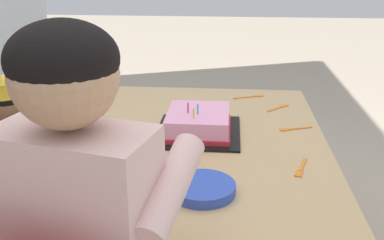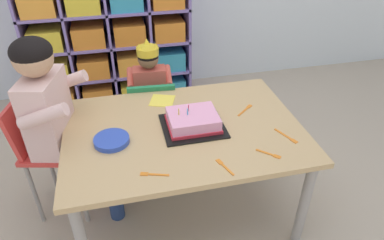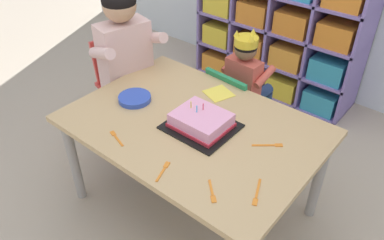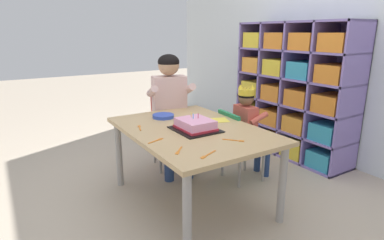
% 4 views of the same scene
% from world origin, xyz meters
% --- Properties ---
extents(ground, '(16.00, 16.00, 0.00)m').
position_xyz_m(ground, '(0.00, 0.00, 0.00)').
color(ground, tan).
extents(classroom_back_wall, '(5.59, 0.10, 2.69)m').
position_xyz_m(classroom_back_wall, '(0.00, 1.69, 1.35)').
color(classroom_back_wall, silver).
rests_on(classroom_back_wall, ground).
extents(storage_cubby_shelf, '(1.32, 0.39, 1.36)m').
position_xyz_m(storage_cubby_shelf, '(-0.33, 1.43, 0.65)').
color(storage_cubby_shelf, '#7F6BB2').
rests_on(storage_cubby_shelf, ground).
extents(activity_table, '(1.22, 0.86, 0.59)m').
position_xyz_m(activity_table, '(0.00, 0.00, 0.53)').
color(activity_table, tan).
rests_on(activity_table, ground).
extents(classroom_chair_blue, '(0.34, 0.35, 0.63)m').
position_xyz_m(classroom_chair_blue, '(-0.10, 0.54, 0.38)').
color(classroom_chair_blue, '#238451').
rests_on(classroom_chair_blue, ground).
extents(child_with_crown, '(0.31, 0.31, 0.84)m').
position_xyz_m(child_with_crown, '(-0.10, 0.65, 0.53)').
color(child_with_crown, '#D15647').
rests_on(child_with_crown, ground).
extents(classroom_chair_adult_side, '(0.40, 0.38, 0.73)m').
position_xyz_m(classroom_chair_adult_side, '(-0.73, 0.19, 0.46)').
color(classroom_chair_adult_side, red).
rests_on(classroom_chair_adult_side, ground).
extents(adult_helper_seated, '(0.47, 0.45, 1.07)m').
position_xyz_m(adult_helper_seated, '(-0.61, 0.16, 0.67)').
color(adult_helper_seated, beige).
rests_on(adult_helper_seated, ground).
extents(birthday_cake_on_tray, '(0.32, 0.29, 0.11)m').
position_xyz_m(birthday_cake_on_tray, '(0.05, -0.00, 0.62)').
color(birthday_cake_on_tray, black).
rests_on(birthday_cake_on_tray, activity_table).
extents(paper_plate_stack, '(0.17, 0.17, 0.03)m').
position_xyz_m(paper_plate_stack, '(-0.37, -0.04, 0.60)').
color(paper_plate_stack, blue).
rests_on(paper_plate_stack, activity_table).
extents(paper_napkin_square, '(0.17, 0.17, 0.00)m').
position_xyz_m(paper_napkin_square, '(-0.06, 0.30, 0.59)').
color(paper_napkin_square, '#F4DB4C').
rests_on(paper_napkin_square, activity_table).
extents(fork_near_cake_tray, '(0.05, 0.12, 0.00)m').
position_xyz_m(fork_near_cake_tray, '(0.11, -0.34, 0.59)').
color(fork_near_cake_tray, orange).
rests_on(fork_near_cake_tray, activity_table).
extents(fork_scattered_mid_table, '(0.12, 0.10, 0.00)m').
position_xyz_m(fork_scattered_mid_table, '(0.38, 0.09, 0.59)').
color(fork_scattered_mid_table, orange).
rests_on(fork_scattered_mid_table, activity_table).
extents(fork_near_child_seat, '(0.13, 0.05, 0.00)m').
position_xyz_m(fork_near_child_seat, '(-0.21, -0.32, 0.59)').
color(fork_near_child_seat, orange).
rests_on(fork_near_child_seat, activity_table).
extents(fork_at_table_front_edge, '(0.07, 0.14, 0.00)m').
position_xyz_m(fork_at_table_front_edge, '(0.49, -0.20, 0.59)').
color(fork_at_table_front_edge, orange).
rests_on(fork_at_table_front_edge, activity_table).
extents(fork_by_napkin, '(0.10, 0.09, 0.00)m').
position_xyz_m(fork_by_napkin, '(0.35, -0.31, 0.59)').
color(fork_by_napkin, orange).
rests_on(fork_by_napkin, activity_table).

